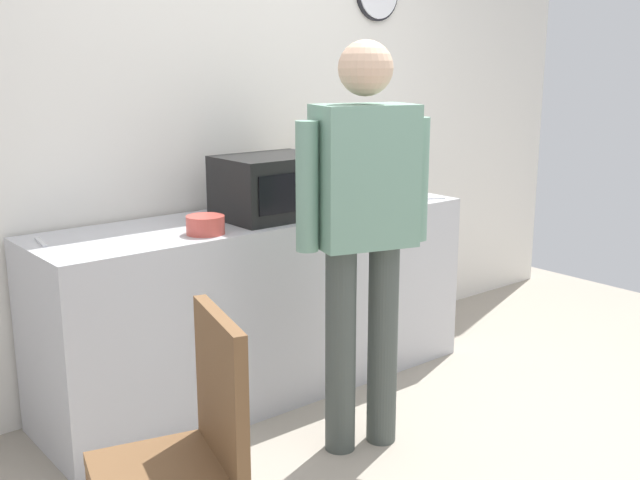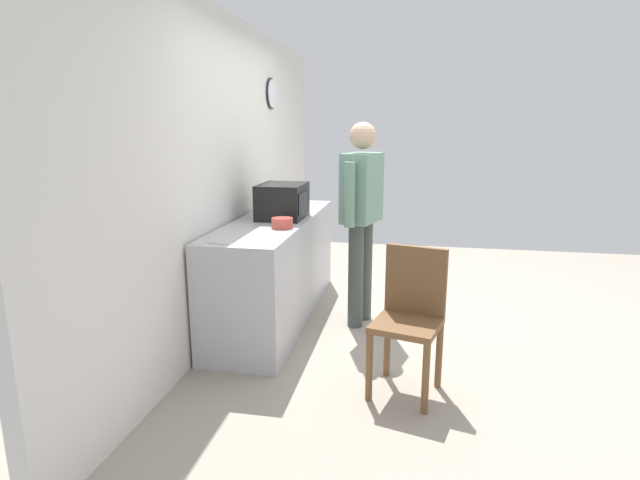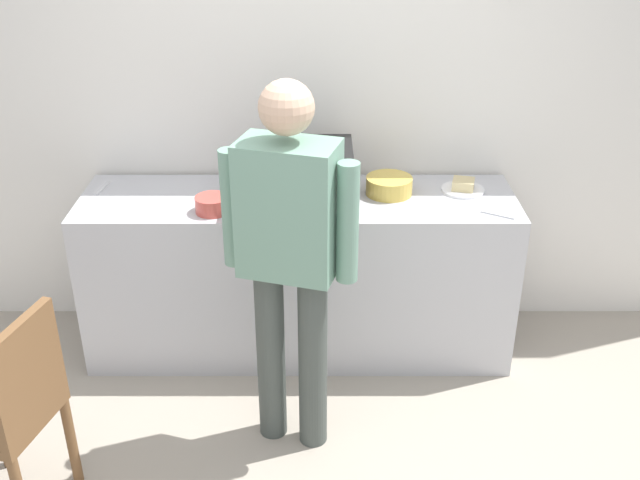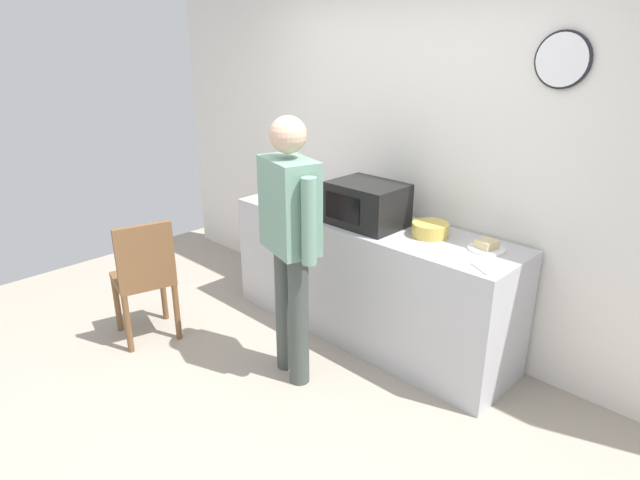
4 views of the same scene
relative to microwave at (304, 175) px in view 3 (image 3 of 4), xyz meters
name	(u,v)px [view 3 (image 3 of 4)]	position (x,y,z in m)	size (l,w,h in m)	color
back_wall	(313,101)	(0.04, 0.45, 0.25)	(5.40, 0.13, 2.60)	silver
kitchen_counter	(301,274)	(-0.02, 0.07, -0.60)	(2.26, 0.62, 0.91)	#B7B7BC
microwave	(304,175)	(0.00, 0.00, 0.00)	(0.50, 0.39, 0.30)	black
sandwich_plate	(465,187)	(0.84, 0.15, -0.13)	(0.23, 0.23, 0.07)	white
salad_bowl	(391,186)	(0.45, 0.11, -0.10)	(0.24, 0.24, 0.09)	gold
cereal_bowl	(214,204)	(-0.44, -0.11, -0.11)	(0.17, 0.17, 0.08)	#C64C42
fork_utensil	(500,215)	(0.96, -0.15, -0.15)	(0.17, 0.02, 0.01)	silver
spoon_utensil	(105,188)	(-1.06, 0.18, -0.15)	(0.17, 0.02, 0.01)	silver
person_standing	(291,247)	(-0.04, -0.69, -0.04)	(0.57, 0.34, 1.73)	#404743
wooden_chair	(14,408)	(-1.13, -1.13, -0.53)	(0.49, 0.49, 0.94)	brown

